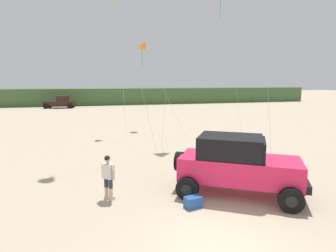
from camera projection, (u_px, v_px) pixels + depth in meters
The scene contains 7 objects.
ground_plane at pixel (218, 244), 7.47m from camera, with size 220.00×220.00×0.00m, color tan.
dune_ridge at pixel (86, 96), 53.28m from camera, with size 90.00×8.36×2.98m, color #426038.
jeep at pixel (237, 164), 10.61m from camera, with size 4.96×4.31×2.26m.
person_watching at pixel (108, 175), 10.14m from camera, with size 0.47×0.49×1.67m.
cooler_box at pixel (193, 202), 9.62m from camera, with size 0.56×0.36×0.38m, color #23519E.
distant_pickup at pixel (60, 102), 45.44m from camera, with size 4.85×3.06×1.98m.
kite_red_delta at pixel (144, 48), 25.01m from camera, with size 2.75×6.54×7.76m.
Camera 1 is at (-3.08, -6.29, 4.29)m, focal length 29.99 mm.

